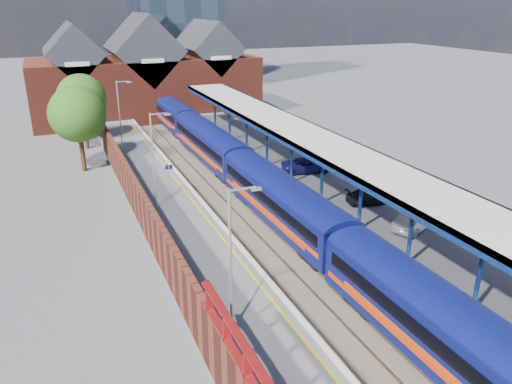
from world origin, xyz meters
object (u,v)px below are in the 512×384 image
parked_car_blue (307,165)px  train (241,166)px  lamp_post_d (121,112)px  platform_sign (169,175)px  parked_car_silver (415,220)px  lamp_post_c (155,155)px  parked_car_dark (372,196)px  lamp_post_b (233,253)px

parked_car_blue → train: bearing=97.4°
lamp_post_d → platform_sign: 14.25m
train → parked_car_silver: size_ratio=16.27×
lamp_post_c → parked_car_dark: 16.21m
parked_car_silver → parked_car_blue: size_ratio=0.91×
train → platform_sign: 6.70m
parked_car_dark → platform_sign: bearing=69.8°
lamp_post_d → parked_car_blue: bearing=-43.3°
lamp_post_b → parked_car_silver: size_ratio=1.73×
platform_sign → parked_car_dark: 15.48m
parked_car_dark → parked_car_blue: bearing=15.5°
lamp_post_b → parked_car_silver: lamp_post_b is taller
parked_car_dark → lamp_post_b: bearing=134.0°
lamp_post_c → platform_sign: 3.34m
lamp_post_c → parked_car_silver: (14.86, -10.36, -3.32)m
lamp_post_b → parked_car_silver: (14.86, 5.64, -3.32)m
lamp_post_b → parked_car_silver: 16.24m
train → parked_car_silver: 15.60m
lamp_post_b → lamp_post_d: (0.00, 32.00, 0.00)m
parked_car_silver → platform_sign: bearing=22.1°
lamp_post_b → parked_car_blue: size_ratio=1.58×
lamp_post_b → lamp_post_d: same height
parked_car_silver → parked_car_dark: parked_car_silver is taller
lamp_post_c → platform_sign: bearing=55.7°
train → parked_car_blue: size_ratio=14.85×
lamp_post_b → lamp_post_d: bearing=90.0°
train → parked_car_blue: (6.02, -0.64, -0.50)m
lamp_post_b → parked_car_dark: 18.52m
parked_car_silver → parked_car_blue: 13.33m
parked_car_blue → lamp_post_b: bearing=157.3°
lamp_post_c → parked_car_dark: (14.86, -5.49, -3.43)m
parked_car_silver → parked_car_dark: bearing=-25.5°
train → lamp_post_b: bearing=-111.9°
platform_sign → parked_car_dark: (13.50, -7.49, -1.12)m
lamp_post_b → lamp_post_c: (0.00, 16.00, 0.00)m
train → parked_car_silver: train is taller
parked_car_blue → lamp_post_d: bearing=60.2°
train → parked_car_silver: bearing=-63.3°
lamp_post_c → parked_car_silver: lamp_post_c is taller
platform_sign → lamp_post_d: bearing=95.6°
platform_sign → parked_car_silver: platform_sign is taller
train → parked_car_blue: train is taller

